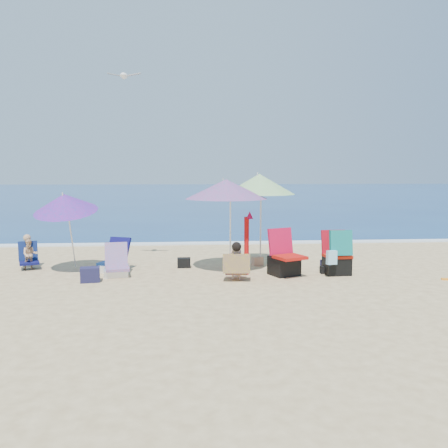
{
  "coord_description": "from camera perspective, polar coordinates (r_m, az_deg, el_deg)",
  "views": [
    {
      "loc": [
        -1.13,
        -9.8,
        2.29
      ],
      "look_at": [
        -0.3,
        1.0,
        1.1
      ],
      "focal_mm": 37.15,
      "sensor_mm": 36.0,
      "label": 1
    }
  ],
  "objects": [
    {
      "name": "camp_chair_right",
      "position": [
        10.83,
        13.72,
        -4.1
      ],
      "size": [
        0.65,
        0.76,
        1.04
      ],
      "color": "red",
      "rests_on": "ground"
    },
    {
      "name": "chair_navy",
      "position": [
        11.18,
        -13.33,
        -4.65
      ],
      "size": [
        0.78,
        0.87,
        0.77
      ],
      "color": "#0B1E40",
      "rests_on": "ground"
    },
    {
      "name": "umbrella_blue",
      "position": [
        11.18,
        -18.98,
        2.49
      ],
      "size": [
        1.65,
        1.7,
        1.98
      ],
      "color": "silver",
      "rests_on": "ground"
    },
    {
      "name": "chair_rainbow",
      "position": [
        10.69,
        -13.11,
        -5.22
      ],
      "size": [
        0.63,
        0.74,
        0.72
      ],
      "color": "#C74657",
      "rests_on": "ground"
    },
    {
      "name": "seagull",
      "position": [
        11.74,
        -12.21,
        17.4
      ],
      "size": [
        0.8,
        0.37,
        0.14
      ],
      "color": "white"
    },
    {
      "name": "sea",
      "position": [
        54.86,
        -3.23,
        3.83
      ],
      "size": [
        120.0,
        80.0,
        0.12
      ],
      "color": "navy",
      "rests_on": "ground"
    },
    {
      "name": "person_center",
      "position": [
        9.93,
        1.51,
        -4.66
      ],
      "size": [
        0.59,
        0.54,
        0.84
      ],
      "color": "tan",
      "rests_on": "ground"
    },
    {
      "name": "furled_umbrella",
      "position": [
        10.44,
        2.86,
        -1.97
      ],
      "size": [
        0.21,
        0.28,
        1.45
      ],
      "color": "#B40D0C",
      "rests_on": "ground"
    },
    {
      "name": "person_left",
      "position": [
        12.03,
        -22.82,
        -3.42
      ],
      "size": [
        0.65,
        0.77,
        0.81
      ],
      "color": "tan",
      "rests_on": "ground"
    },
    {
      "name": "bag_navy_b",
      "position": [
        11.15,
        12.89,
        -5.02
      ],
      "size": [
        0.46,
        0.42,
        0.28
      ],
      "color": "#181835",
      "rests_on": "ground"
    },
    {
      "name": "umbrella_turquoise",
      "position": [
        10.68,
        0.28,
        4.31
      ],
      "size": [
        2.51,
        2.51,
        2.19
      ],
      "color": "white",
      "rests_on": "ground"
    },
    {
      "name": "foam",
      "position": [
        15.12,
        -0.06,
        -2.36
      ],
      "size": [
        120.0,
        0.5,
        0.04
      ],
      "color": "white",
      "rests_on": "ground"
    },
    {
      "name": "camp_chair_left",
      "position": [
        10.54,
        7.42,
        -4.58
      ],
      "size": [
        0.84,
        0.97,
        1.06
      ],
      "color": "#B5130C",
      "rests_on": "ground"
    },
    {
      "name": "umbrella_striped",
      "position": [
        11.37,
        4.37,
        4.91
      ],
      "size": [
        2.07,
        2.07,
        2.32
      ],
      "color": "silver",
      "rests_on": "ground"
    },
    {
      "name": "bag_tan",
      "position": [
        11.62,
        4.13,
        -4.56
      ],
      "size": [
        0.3,
        0.25,
        0.22
      ],
      "color": "tan",
      "rests_on": "ground"
    },
    {
      "name": "bag_navy_a",
      "position": [
        10.26,
        -16.15,
        -6.0
      ],
      "size": [
        0.44,
        0.35,
        0.31
      ],
      "color": "#1C1B3D",
      "rests_on": "ground"
    },
    {
      "name": "bag_black_b",
      "position": [
        10.92,
        12.34,
        -5.52
      ],
      "size": [
        0.24,
        0.17,
        0.17
      ],
      "color": "black",
      "rests_on": "ground"
    },
    {
      "name": "orange_item",
      "position": [
        11.15,
        25.79,
        -6.14
      ],
      "size": [
        0.26,
        0.17,
        0.03
      ],
      "color": "orange",
      "rests_on": "ground"
    },
    {
      "name": "bag_black_a",
      "position": [
        11.38,
        -4.96,
        -4.77
      ],
      "size": [
        0.32,
        0.24,
        0.23
      ],
      "color": "black",
      "rests_on": "ground"
    },
    {
      "name": "ground",
      "position": [
        10.13,
        2.14,
        -6.8
      ],
      "size": [
        120.0,
        120.0,
        0.0
      ],
      "color": "#D8BC84",
      "rests_on": "ground"
    }
  ]
}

